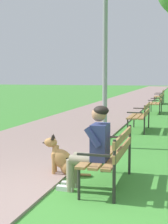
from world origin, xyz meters
The scene contains 9 objects.
ground_plane centered at (0.00, 0.00, 0.00)m, with size 120.00×120.00×0.00m, color #3D8433.
paved_path centered at (-2.02, 24.00, 0.02)m, with size 3.35×60.00×0.04m, color gray.
park_bench_near centered at (0.44, 1.06, 0.51)m, with size 0.55×1.50×0.85m.
park_bench_mid centered at (0.29, 6.44, 0.51)m, with size 0.55×1.50×0.85m.
park_bench_far centered at (0.41, 11.65, 0.51)m, with size 0.55×1.50×0.85m.
park_bench_furthest centered at (0.27, 17.09, 0.51)m, with size 0.55×1.50×0.85m.
person_seated_on_near_bench centered at (0.24, 0.76, 0.68)m, with size 0.74×0.49×1.25m.
dog_shepherd centered at (-0.41, 1.37, 0.26)m, with size 0.83×0.33×0.71m.
lamp_post_near centered at (-0.26, 3.78, 2.23)m, with size 0.24×0.24×4.31m.
Camera 1 is at (1.42, -3.82, 1.66)m, focal length 53.71 mm.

